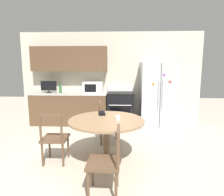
# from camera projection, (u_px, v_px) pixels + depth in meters

# --- Properties ---
(ground_plane) EXTENTS (14.00, 14.00, 0.00)m
(ground_plane) POSITION_uv_depth(u_px,v_px,m) (102.00, 163.00, 3.46)
(ground_plane) COLOR beige
(back_wall) EXTENTS (5.20, 0.44, 2.60)m
(back_wall) POSITION_uv_depth(u_px,v_px,m) (100.00, 73.00, 5.79)
(back_wall) COLOR beige
(back_wall) RESTS_ON ground_plane
(kitchen_counter) EXTENTS (2.14, 0.64, 0.90)m
(kitchen_counter) POSITION_uv_depth(u_px,v_px,m) (70.00, 108.00, 5.70)
(kitchen_counter) COLOR brown
(kitchen_counter) RESTS_ON ground_plane
(refrigerator) EXTENTS (0.94, 0.77, 1.75)m
(refrigerator) POSITION_uv_depth(u_px,v_px,m) (158.00, 95.00, 5.43)
(refrigerator) COLOR #B2B5BA
(refrigerator) RESTS_ON ground_plane
(oven_range) EXTENTS (0.72, 0.68, 1.08)m
(oven_range) POSITION_uv_depth(u_px,v_px,m) (120.00, 108.00, 5.60)
(oven_range) COLOR black
(oven_range) RESTS_ON ground_plane
(microwave) EXTENTS (0.54, 0.35, 0.31)m
(microwave) POSITION_uv_depth(u_px,v_px,m) (93.00, 87.00, 5.57)
(microwave) COLOR white
(microwave) RESTS_ON kitchen_counter
(countertop_tv) EXTENTS (0.44, 0.16, 0.33)m
(countertop_tv) POSITION_uv_depth(u_px,v_px,m) (49.00, 86.00, 5.63)
(countertop_tv) COLOR black
(countertop_tv) RESTS_ON kitchen_counter
(counter_bottle) EXTENTS (0.08, 0.08, 0.30)m
(counter_bottle) POSITION_uv_depth(u_px,v_px,m) (60.00, 89.00, 5.59)
(counter_bottle) COLOR #2D6B38
(counter_bottle) RESTS_ON kitchen_counter
(dining_table) EXTENTS (1.29, 1.29, 0.76)m
(dining_table) POSITION_uv_depth(u_px,v_px,m) (106.00, 127.00, 3.41)
(dining_table) COLOR #997551
(dining_table) RESTS_ON ground_plane
(dining_chair_near) EXTENTS (0.43, 0.43, 0.90)m
(dining_chair_near) POSITION_uv_depth(u_px,v_px,m) (106.00, 163.00, 2.57)
(dining_chair_near) COLOR brown
(dining_chair_near) RESTS_ON ground_plane
(dining_chair_left) EXTENTS (0.42, 0.42, 0.90)m
(dining_chair_left) POSITION_uv_depth(u_px,v_px,m) (55.00, 139.00, 3.41)
(dining_chair_left) COLOR brown
(dining_chair_left) RESTS_ON ground_plane
(dining_chair_far) EXTENTS (0.47, 0.47, 0.90)m
(dining_chair_far) POSITION_uv_depth(u_px,v_px,m) (108.00, 123.00, 4.31)
(dining_chair_far) COLOR brown
(dining_chair_far) RESTS_ON ground_plane
(candle_glass) EXTENTS (0.09, 0.09, 0.08)m
(candle_glass) POSITION_uv_depth(u_px,v_px,m) (118.00, 118.00, 3.36)
(candle_glass) COLOR silver
(candle_glass) RESTS_ON dining_table
(wallet) EXTENTS (0.15, 0.15, 0.07)m
(wallet) POSITION_uv_depth(u_px,v_px,m) (102.00, 114.00, 3.69)
(wallet) COLOR black
(wallet) RESTS_ON dining_table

